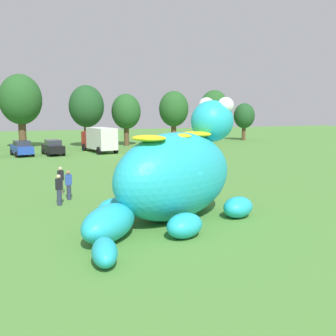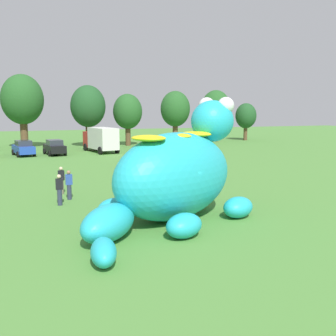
{
  "view_description": "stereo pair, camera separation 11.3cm",
  "coord_description": "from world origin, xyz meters",
  "px_view_note": "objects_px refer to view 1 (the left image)",
  "views": [
    {
      "loc": [
        -5.95,
        -16.64,
        5.28
      ],
      "look_at": [
        0.65,
        1.59,
        2.3
      ],
      "focal_mm": 41.97,
      "sensor_mm": 36.0,
      "label": 1
    },
    {
      "loc": [
        -5.84,
        -16.68,
        5.28
      ],
      "look_at": [
        0.65,
        1.59,
        2.3
      ],
      "focal_mm": 41.97,
      "sensor_mm": 36.0,
      "label": 2
    }
  ],
  "objects_px": {
    "spectator_near_inflatable": "(59,190)",
    "spectator_mid_field": "(200,173)",
    "giant_inflatable_creature": "(175,174)",
    "spectator_by_cars": "(69,185)",
    "box_truck": "(99,139)",
    "spectator_wandering": "(61,181)",
    "car_black": "(53,147)",
    "car_blue": "(22,148)"
  },
  "relations": [
    {
      "from": "spectator_near_inflatable",
      "to": "spectator_mid_field",
      "type": "relative_size",
      "value": 1.0
    },
    {
      "from": "giant_inflatable_creature",
      "to": "spectator_by_cars",
      "type": "bearing_deg",
      "value": 127.93
    },
    {
      "from": "spectator_near_inflatable",
      "to": "spectator_mid_field",
      "type": "xyz_separation_m",
      "value": [
        9.57,
        2.58,
        0.0
      ]
    },
    {
      "from": "spectator_near_inflatable",
      "to": "spectator_by_cars",
      "type": "bearing_deg",
      "value": 62.57
    },
    {
      "from": "box_truck",
      "to": "spectator_by_cars",
      "type": "relative_size",
      "value": 3.92
    },
    {
      "from": "spectator_near_inflatable",
      "to": "spectator_wandering",
      "type": "bearing_deg",
      "value": 83.48
    },
    {
      "from": "car_black",
      "to": "spectator_by_cars",
      "type": "bearing_deg",
      "value": -91.56
    },
    {
      "from": "giant_inflatable_creature",
      "to": "box_truck",
      "type": "height_order",
      "value": "giant_inflatable_creature"
    },
    {
      "from": "giant_inflatable_creature",
      "to": "car_black",
      "type": "distance_m",
      "value": 29.0
    },
    {
      "from": "giant_inflatable_creature",
      "to": "box_truck",
      "type": "xyz_separation_m",
      "value": [
        1.64,
        29.75,
        -0.54
      ]
    },
    {
      "from": "spectator_near_inflatable",
      "to": "spectator_wandering",
      "type": "height_order",
      "value": "same"
    },
    {
      "from": "car_black",
      "to": "spectator_mid_field",
      "type": "relative_size",
      "value": 2.53
    },
    {
      "from": "spectator_near_inflatable",
      "to": "spectator_by_cars",
      "type": "xyz_separation_m",
      "value": [
        0.63,
        1.21,
        0.0
      ]
    },
    {
      "from": "car_blue",
      "to": "spectator_wandering",
      "type": "relative_size",
      "value": 2.56
    },
    {
      "from": "box_truck",
      "to": "spectator_wandering",
      "type": "relative_size",
      "value": 3.92
    },
    {
      "from": "car_blue",
      "to": "spectator_by_cars",
      "type": "height_order",
      "value": "car_blue"
    },
    {
      "from": "car_blue",
      "to": "car_black",
      "type": "relative_size",
      "value": 1.01
    },
    {
      "from": "spectator_mid_field",
      "to": "car_black",
      "type": "bearing_deg",
      "value": 110.99
    },
    {
      "from": "car_black",
      "to": "spectator_by_cars",
      "type": "distance_m",
      "value": 23.05
    },
    {
      "from": "spectator_mid_field",
      "to": "spectator_wandering",
      "type": "bearing_deg",
      "value": 178.31
    },
    {
      "from": "car_blue",
      "to": "spectator_mid_field",
      "type": "bearing_deg",
      "value": -62.11
    },
    {
      "from": "giant_inflatable_creature",
      "to": "car_blue",
      "type": "height_order",
      "value": "giant_inflatable_creature"
    },
    {
      "from": "car_black",
      "to": "spectator_wandering",
      "type": "height_order",
      "value": "car_black"
    },
    {
      "from": "spectator_near_inflatable",
      "to": "spectator_mid_field",
      "type": "distance_m",
      "value": 9.91
    },
    {
      "from": "box_truck",
      "to": "spectator_mid_field",
      "type": "xyz_separation_m",
      "value": [
        2.87,
        -22.71,
        -0.75
      ]
    },
    {
      "from": "car_blue",
      "to": "spectator_by_cars",
      "type": "relative_size",
      "value": 2.56
    },
    {
      "from": "box_truck",
      "to": "spectator_wandering",
      "type": "xyz_separation_m",
      "value": [
        -6.37,
        -22.44,
        -0.75
      ]
    },
    {
      "from": "car_blue",
      "to": "car_black",
      "type": "xyz_separation_m",
      "value": [
        3.31,
        -0.3,
        0.0
      ]
    },
    {
      "from": "car_blue",
      "to": "spectator_wandering",
      "type": "xyz_separation_m",
      "value": [
        2.38,
        -21.7,
        -0.01
      ]
    },
    {
      "from": "box_truck",
      "to": "spectator_near_inflatable",
      "type": "bearing_deg",
      "value": -104.84
    },
    {
      "from": "giant_inflatable_creature",
      "to": "spectator_wandering",
      "type": "xyz_separation_m",
      "value": [
        -4.73,
        7.32,
        -1.29
      ]
    },
    {
      "from": "spectator_by_cars",
      "to": "spectator_mid_field",
      "type": "bearing_deg",
      "value": 8.68
    },
    {
      "from": "car_blue",
      "to": "spectator_by_cars",
      "type": "xyz_separation_m",
      "value": [
        2.69,
        -23.33,
        -0.01
      ]
    },
    {
      "from": "car_black",
      "to": "spectator_wandering",
      "type": "distance_m",
      "value": 21.42
    },
    {
      "from": "giant_inflatable_creature",
      "to": "spectator_mid_field",
      "type": "bearing_deg",
      "value": 57.36
    },
    {
      "from": "car_black",
      "to": "box_truck",
      "type": "relative_size",
      "value": 0.65
    },
    {
      "from": "box_truck",
      "to": "spectator_mid_field",
      "type": "bearing_deg",
      "value": -82.8
    },
    {
      "from": "giant_inflatable_creature",
      "to": "spectator_by_cars",
      "type": "xyz_separation_m",
      "value": [
        -4.43,
        5.68,
        -1.29
      ]
    },
    {
      "from": "spectator_near_inflatable",
      "to": "spectator_wandering",
      "type": "xyz_separation_m",
      "value": [
        0.33,
        2.85,
        0.0
      ]
    },
    {
      "from": "spectator_near_inflatable",
      "to": "spectator_wandering",
      "type": "relative_size",
      "value": 1.0
    },
    {
      "from": "spectator_near_inflatable",
      "to": "car_black",
      "type": "bearing_deg",
      "value": 87.04
    },
    {
      "from": "car_black",
      "to": "spectator_wandering",
      "type": "bearing_deg",
      "value": -92.49
    }
  ]
}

